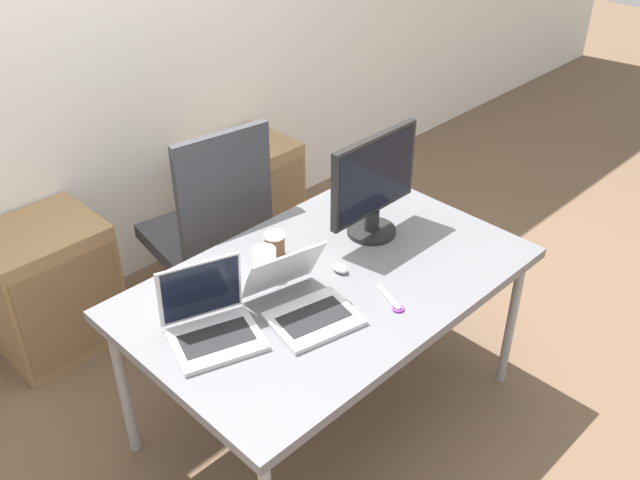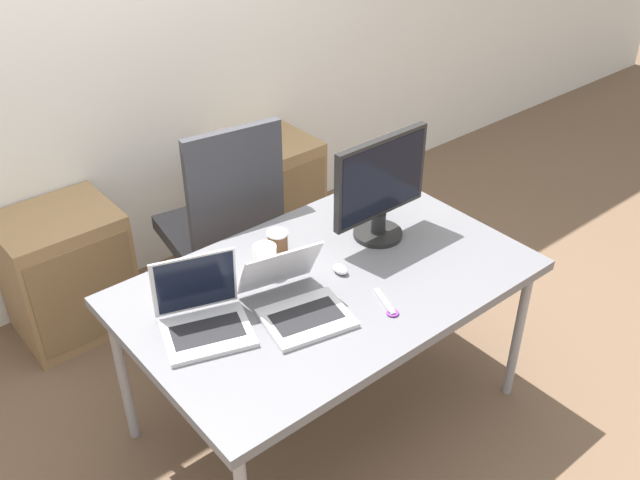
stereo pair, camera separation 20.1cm
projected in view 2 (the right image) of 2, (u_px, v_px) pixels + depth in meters
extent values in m
plane|color=brown|center=(327.00, 412.00, 3.06)|extent=(14.00, 14.00, 0.00)
cube|color=white|center=(122.00, 29.00, 3.30)|extent=(10.00, 0.05, 2.60)
cube|color=slate|center=(328.00, 283.00, 2.67)|extent=(1.51, 0.95, 0.04)
cylinder|color=#99999E|center=(518.00, 334.00, 2.97)|extent=(0.04, 0.04, 0.67)
cylinder|color=#99999E|center=(123.00, 375.00, 2.77)|extent=(0.04, 0.04, 0.67)
cylinder|color=#99999E|center=(381.00, 248.00, 3.51)|extent=(0.04, 0.04, 0.67)
cylinder|color=#232326|center=(224.00, 302.00, 3.66)|extent=(0.56, 0.56, 0.04)
cylinder|color=gray|center=(221.00, 266.00, 3.54)|extent=(0.05, 0.05, 0.42)
cube|color=#38383D|center=(217.00, 231.00, 3.42)|extent=(0.55, 0.55, 0.07)
cube|color=#38383D|center=(236.00, 194.00, 3.05)|extent=(0.44, 0.11, 0.60)
cube|color=#99754C|center=(67.00, 273.00, 3.37)|extent=(0.52, 0.44, 0.63)
cube|color=olive|center=(87.00, 295.00, 3.23)|extent=(0.48, 0.01, 0.50)
cube|color=#99754C|center=(266.00, 195.00, 3.99)|extent=(0.52, 0.44, 0.63)
cube|color=olive|center=(290.00, 210.00, 3.85)|extent=(0.48, 0.01, 0.50)
cube|color=silver|center=(307.00, 318.00, 2.46)|extent=(0.34, 0.29, 0.02)
cube|color=black|center=(306.00, 316.00, 2.45)|extent=(0.26, 0.18, 0.00)
cube|color=silver|center=(279.00, 268.00, 2.51)|extent=(0.31, 0.18, 0.21)
cube|color=black|center=(280.00, 268.00, 2.51)|extent=(0.29, 0.16, 0.19)
cube|color=silver|center=(208.00, 333.00, 2.39)|extent=(0.35, 0.32, 0.02)
cube|color=black|center=(207.00, 331.00, 2.39)|extent=(0.27, 0.20, 0.00)
cube|color=silver|center=(194.00, 283.00, 2.42)|extent=(0.29, 0.12, 0.24)
cube|color=black|center=(196.00, 283.00, 2.42)|extent=(0.26, 0.11, 0.22)
cylinder|color=black|center=(378.00, 233.00, 2.91)|extent=(0.20, 0.20, 0.02)
cylinder|color=black|center=(378.00, 223.00, 2.88)|extent=(0.06, 0.06, 0.08)
cube|color=black|center=(381.00, 177.00, 2.76)|extent=(0.45, 0.03, 0.33)
cube|color=black|center=(384.00, 179.00, 2.75)|extent=(0.42, 0.00, 0.30)
ellipsoid|color=silver|center=(341.00, 270.00, 2.68)|extent=(0.04, 0.07, 0.03)
cylinder|color=white|center=(265.00, 259.00, 2.67)|extent=(0.09, 0.09, 0.11)
cylinder|color=brown|center=(278.00, 244.00, 2.78)|extent=(0.08, 0.08, 0.09)
cylinder|color=white|center=(277.00, 233.00, 2.75)|extent=(0.08, 0.08, 0.01)
cube|color=#B2B2B7|center=(385.00, 302.00, 2.54)|extent=(0.07, 0.15, 0.01)
torus|color=purple|center=(393.00, 313.00, 2.49)|extent=(0.06, 0.06, 0.01)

